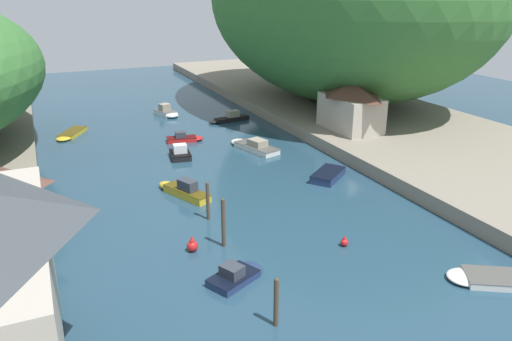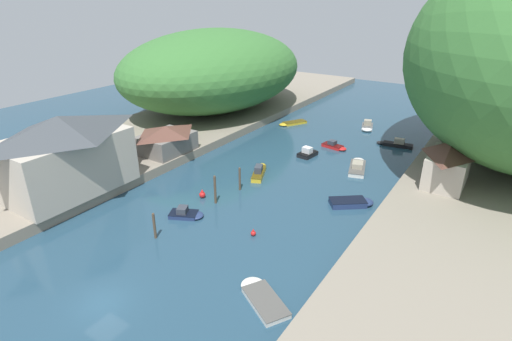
% 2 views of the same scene
% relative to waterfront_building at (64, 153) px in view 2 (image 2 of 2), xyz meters
% --- Properties ---
extents(water_surface, '(130.00, 130.00, 0.00)m').
position_rel_waterfront_building_xyz_m(water_surface, '(17.03, 20.84, -5.67)').
color(water_surface, '#234256').
rests_on(water_surface, ground).
extents(left_bank, '(22.00, 120.00, 1.25)m').
position_rel_waterfront_building_xyz_m(left_bank, '(-7.44, 20.84, -5.04)').
color(left_bank, gray).
rests_on(left_bank, ground).
extents(right_bank, '(22.00, 120.00, 1.25)m').
position_rel_waterfront_building_xyz_m(right_bank, '(41.49, 20.84, -5.04)').
color(right_bank, gray).
rests_on(right_bank, ground).
extents(hillside_left, '(28.48, 39.87, 14.65)m').
position_rel_waterfront_building_xyz_m(hillside_left, '(-8.54, 36.88, 2.91)').
color(hillside_left, '#387033').
rests_on(hillside_left, left_bank).
extents(waterfront_building, '(8.68, 14.00, 8.57)m').
position_rel_waterfront_building_xyz_m(waterfront_building, '(0.00, 0.00, 0.00)').
color(waterfront_building, '#B2A899').
rests_on(waterfront_building, left_bank).
extents(boathouse_shed, '(5.93, 7.66, 3.70)m').
position_rel_waterfront_building_xyz_m(boathouse_shed, '(0.59, 14.56, -2.50)').
color(boathouse_shed, slate).
rests_on(boathouse_shed, left_bank).
extents(right_bank_cottage, '(4.54, 7.65, 5.23)m').
position_rel_waterfront_building_xyz_m(right_bank_cottage, '(35.18, 24.83, -1.72)').
color(right_bank_cottage, '#B2A899').
rests_on(right_bank_cottage, right_bank).
extents(boat_white_cruiser, '(3.66, 6.73, 1.23)m').
position_rel_waterfront_building_xyz_m(boat_white_cruiser, '(24.23, 26.22, -5.29)').
color(boat_white_cruiser, silver).
rests_on(boat_white_cruiser, water_surface).
extents(boat_near_quay, '(5.63, 4.47, 0.44)m').
position_rel_waterfront_building_xyz_m(boat_near_quay, '(26.90, -2.10, -5.45)').
color(boat_near_quay, silver).
rests_on(boat_near_quay, water_surface).
extents(boat_open_rowboat, '(4.12, 2.09, 1.12)m').
position_rel_waterfront_building_xyz_m(boat_open_rowboat, '(18.58, 31.81, -5.32)').
color(boat_open_rowboat, red).
rests_on(boat_open_rowboat, water_surface).
extents(boat_yellow_tender, '(5.56, 2.02, 1.29)m').
position_rel_waterfront_building_xyz_m(boat_yellow_tender, '(25.97, 37.78, -5.28)').
color(boat_yellow_tender, black).
rests_on(boat_yellow_tender, water_surface).
extents(boat_moored_right, '(2.30, 3.79, 1.41)m').
position_rel_waterfront_building_xyz_m(boat_moored_right, '(16.61, 26.92, -5.24)').
color(boat_moored_right, black).
rests_on(boat_moored_right, water_surface).
extents(boat_cabin_cruiser, '(2.84, 4.38, 1.52)m').
position_rel_waterfront_building_xyz_m(boat_cabin_cruiser, '(19.62, 43.62, -5.20)').
color(boat_cabin_cruiser, white).
rests_on(boat_cabin_cruiser, water_surface).
extents(boat_far_right_bank, '(3.41, 5.72, 1.48)m').
position_rel_waterfront_building_xyz_m(boat_far_right_bank, '(14.16, 17.45, -5.22)').
color(boat_far_right_bank, gold).
rests_on(boat_far_right_bank, water_surface).
extents(boat_mid_channel, '(3.97, 3.09, 1.11)m').
position_rel_waterfront_building_xyz_m(boat_mid_channel, '(13.58, 4.11, -5.33)').
color(boat_mid_channel, navy).
rests_on(boat_mid_channel, water_surface).
extents(boat_small_dinghy, '(5.00, 4.48, 0.69)m').
position_rel_waterfront_building_xyz_m(boat_small_dinghy, '(27.39, 16.13, -5.33)').
color(boat_small_dinghy, navy).
rests_on(boat_small_dinghy, water_surface).
extents(boat_far_upstream, '(4.07, 5.46, 0.44)m').
position_rel_waterfront_building_xyz_m(boat_far_upstream, '(7.24, 39.01, -5.45)').
color(boat_far_upstream, gold).
rests_on(boat_far_upstream, water_surface).
extents(mooring_post_nearest, '(0.26, 0.26, 2.76)m').
position_rel_waterfront_building_xyz_m(mooring_post_nearest, '(13.80, -0.54, -4.28)').
color(mooring_post_nearest, '#4C3D2D').
rests_on(mooring_post_nearest, water_surface).
extents(mooring_post_middle, '(0.27, 0.27, 3.41)m').
position_rel_waterfront_building_xyz_m(mooring_post_middle, '(14.27, 8.15, -3.95)').
color(mooring_post_middle, '#4C3D2D').
rests_on(mooring_post_middle, water_surface).
extents(mooring_post_fourth, '(0.26, 0.26, 2.93)m').
position_rel_waterfront_building_xyz_m(mooring_post_fourth, '(14.64, 12.36, -4.19)').
color(mooring_post_fourth, '#4C3D2D').
rests_on(mooring_post_fourth, water_surface).
extents(channel_buoy_near, '(0.73, 0.73, 1.09)m').
position_rel_waterfront_building_xyz_m(channel_buoy_near, '(12.18, 8.33, -5.24)').
color(channel_buoy_near, red).
rests_on(channel_buoy_near, water_surface).
extents(channel_buoy_far, '(0.52, 0.52, 0.78)m').
position_rel_waterfront_building_xyz_m(channel_buoy_far, '(21.48, 4.93, -5.36)').
color(channel_buoy_far, red).
rests_on(channel_buoy_far, water_surface).
extents(person_on_quay, '(0.23, 0.38, 1.69)m').
position_rel_waterfront_building_xyz_m(person_on_quay, '(1.19, -1.10, -3.44)').
color(person_on_quay, '#282D3D').
rests_on(person_on_quay, left_bank).
extents(person_by_boathouse, '(0.27, 0.40, 1.69)m').
position_rel_waterfront_building_xyz_m(person_by_boathouse, '(2.79, -3.50, -3.44)').
color(person_by_boathouse, '#282D3D').
rests_on(person_by_boathouse, left_bank).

